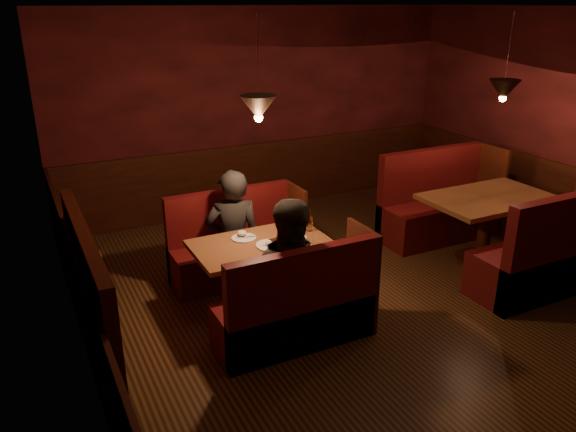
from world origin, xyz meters
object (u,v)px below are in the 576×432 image
main_table (262,258)px  second_bench_near (548,261)px  main_bench_far (236,250)px  second_bench_far (437,209)px  diner_a (233,213)px  diner_b (296,256)px  second_table (487,213)px  main_bench_near (299,313)px

main_table → second_bench_near: (2.84, -1.08, -0.18)m
main_bench_far → second_bench_far: size_ratio=0.91×
diner_a → diner_b: (0.09, -1.30, 0.03)m
main_table → diner_b: bearing=-88.2°
main_bench_far → diner_b: diner_b is taller
second_table → diner_a: size_ratio=0.88×
second_bench_near → diner_b: size_ratio=0.95×
main_bench_near → main_table: bearing=91.2°
main_bench_far → second_bench_far: (2.83, -0.08, 0.05)m
main_bench_far → second_table: size_ratio=1.00×
main_bench_far → second_table: main_bench_far is taller
second_table → second_bench_far: (0.03, 0.88, -0.25)m
main_bench_near → diner_b: size_ratio=0.86×
second_table → diner_b: 2.84m
diner_a → second_bench_far: bearing=-164.6°
second_bench_far → second_bench_near: (0.00, -1.76, 0.00)m
diner_a → diner_b: bearing=108.0°
diner_a → main_bench_far: bearing=-105.3°
second_table → second_bench_far: size_ratio=0.90×
main_table → main_bench_near: bearing=-88.8°
main_table → second_table: bearing=-4.1°
main_bench_far → main_bench_near: size_ratio=1.00×
diner_a → diner_b: diner_b is taller
main_bench_near → second_bench_far: size_ratio=0.91×
main_table → main_bench_near: 0.80m
main_table → main_bench_near: (0.02, -0.76, -0.23)m
second_bench_far → second_bench_near: same height
main_bench_near → main_bench_far: bearing=90.0°
diner_b → diner_a: bearing=109.5°
diner_a → second_bench_near: bearing=163.9°
second_bench_near → main_bench_near: bearing=173.6°
second_bench_far → diner_b: diner_b is taller
main_bench_near → second_bench_near: (2.83, -0.32, 0.05)m
main_bench_near → diner_a: bearing=93.6°
main_bench_far → diner_b: bearing=-89.7°
main_bench_far → diner_a: bearing=-119.3°
main_bench_near → second_table: size_ratio=1.00×
diner_a → diner_b: 1.30m
main_bench_near → second_table: (2.79, 0.56, 0.30)m
main_bench_far → diner_a: 0.54m
second_table → second_bench_near: (0.03, -0.88, -0.25)m
main_table → diner_b: size_ratio=0.78×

